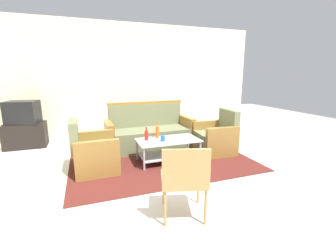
{
  "coord_description": "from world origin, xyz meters",
  "views": [
    {
      "loc": [
        -1.35,
        -3.0,
        1.55
      ],
      "look_at": [
        0.0,
        0.73,
        0.65
      ],
      "focal_mm": 24.59,
      "sensor_mm": 36.0,
      "label": 1
    }
  ],
  "objects_px": {
    "couch": "(150,133)",
    "coffee_table": "(168,147)",
    "wicker_chair": "(184,176)",
    "bottle_red": "(146,135)",
    "television": "(23,112)",
    "armchair_left": "(94,154)",
    "armchair_right": "(216,138)",
    "cup": "(163,138)",
    "tv_stand": "(26,135)",
    "bottle_orange": "(157,132)"
  },
  "relations": [
    {
      "from": "armchair_left",
      "to": "wicker_chair",
      "type": "relative_size",
      "value": 1.01
    },
    {
      "from": "bottle_red",
      "to": "television",
      "type": "bearing_deg",
      "value": 141.78
    },
    {
      "from": "armchair_right",
      "to": "cup",
      "type": "distance_m",
      "value": 1.22
    },
    {
      "from": "coffee_table",
      "to": "cup",
      "type": "relative_size",
      "value": 11.0
    },
    {
      "from": "coffee_table",
      "to": "tv_stand",
      "type": "relative_size",
      "value": 1.38
    },
    {
      "from": "couch",
      "to": "wicker_chair",
      "type": "bearing_deg",
      "value": 81.57
    },
    {
      "from": "tv_stand",
      "to": "television",
      "type": "xyz_separation_m",
      "value": [
        0.0,
        0.0,
        0.5
      ]
    },
    {
      "from": "cup",
      "to": "television",
      "type": "relative_size",
      "value": 0.15
    },
    {
      "from": "coffee_table",
      "to": "wicker_chair",
      "type": "height_order",
      "value": "wicker_chair"
    },
    {
      "from": "tv_stand",
      "to": "bottle_orange",
      "type": "bearing_deg",
      "value": -34.55
    },
    {
      "from": "cup",
      "to": "tv_stand",
      "type": "relative_size",
      "value": 0.12
    },
    {
      "from": "couch",
      "to": "armchair_right",
      "type": "bearing_deg",
      "value": 146.73
    },
    {
      "from": "cup",
      "to": "bottle_red",
      "type": "bearing_deg",
      "value": 147.75
    },
    {
      "from": "couch",
      "to": "bottle_red",
      "type": "distance_m",
      "value": 0.85
    },
    {
      "from": "armchair_left",
      "to": "tv_stand",
      "type": "bearing_deg",
      "value": -144.67
    },
    {
      "from": "coffee_table",
      "to": "bottle_orange",
      "type": "distance_m",
      "value": 0.33
    },
    {
      "from": "wicker_chair",
      "to": "bottle_orange",
      "type": "bearing_deg",
      "value": 98.49
    },
    {
      "from": "armchair_right",
      "to": "bottle_orange",
      "type": "height_order",
      "value": "armchair_right"
    },
    {
      "from": "tv_stand",
      "to": "cup",
      "type": "bearing_deg",
      "value": -37.61
    },
    {
      "from": "bottle_orange",
      "to": "couch",
      "type": "bearing_deg",
      "value": 86.33
    },
    {
      "from": "armchair_right",
      "to": "television",
      "type": "bearing_deg",
      "value": 68.44
    },
    {
      "from": "tv_stand",
      "to": "wicker_chair",
      "type": "relative_size",
      "value": 0.95
    },
    {
      "from": "armchair_left",
      "to": "armchair_right",
      "type": "relative_size",
      "value": 1.0
    },
    {
      "from": "wicker_chair",
      "to": "bottle_red",
      "type": "bearing_deg",
      "value": 105.39
    },
    {
      "from": "tv_stand",
      "to": "armchair_right",
      "type": "bearing_deg",
      "value": -24.87
    },
    {
      "from": "tv_stand",
      "to": "television",
      "type": "height_order",
      "value": "television"
    },
    {
      "from": "bottle_red",
      "to": "cup",
      "type": "xyz_separation_m",
      "value": [
        0.25,
        -0.16,
        -0.04
      ]
    },
    {
      "from": "armchair_left",
      "to": "couch",
      "type": "bearing_deg",
      "value": 125.18
    },
    {
      "from": "armchair_left",
      "to": "television",
      "type": "xyz_separation_m",
      "value": [
        -1.33,
        1.82,
        0.47
      ]
    },
    {
      "from": "cup",
      "to": "bottle_orange",
      "type": "bearing_deg",
      "value": 97.3
    },
    {
      "from": "couch",
      "to": "coffee_table",
      "type": "xyz_separation_m",
      "value": [
        0.1,
        -0.89,
        -0.04
      ]
    },
    {
      "from": "couch",
      "to": "coffee_table",
      "type": "height_order",
      "value": "couch"
    },
    {
      "from": "couch",
      "to": "armchair_left",
      "type": "height_order",
      "value": "couch"
    },
    {
      "from": "couch",
      "to": "bottle_orange",
      "type": "xyz_separation_m",
      "value": [
        -0.05,
        -0.72,
        0.2
      ]
    },
    {
      "from": "coffee_table",
      "to": "tv_stand",
      "type": "height_order",
      "value": "tv_stand"
    },
    {
      "from": "bottle_orange",
      "to": "wicker_chair",
      "type": "distance_m",
      "value": 1.83
    },
    {
      "from": "couch",
      "to": "bottle_red",
      "type": "bearing_deg",
      "value": 69.74
    },
    {
      "from": "coffee_table",
      "to": "wicker_chair",
      "type": "bearing_deg",
      "value": -104.12
    },
    {
      "from": "couch",
      "to": "bottle_orange",
      "type": "height_order",
      "value": "couch"
    },
    {
      "from": "bottle_red",
      "to": "television",
      "type": "distance_m",
      "value": 2.85
    },
    {
      "from": "couch",
      "to": "television",
      "type": "bearing_deg",
      "value": -22.63
    },
    {
      "from": "tv_stand",
      "to": "wicker_chair",
      "type": "height_order",
      "value": "wicker_chair"
    },
    {
      "from": "tv_stand",
      "to": "wicker_chair",
      "type": "bearing_deg",
      "value": -58.05
    },
    {
      "from": "cup",
      "to": "wicker_chair",
      "type": "xyz_separation_m",
      "value": [
        -0.3,
        -1.59,
        0.03
      ]
    },
    {
      "from": "couch",
      "to": "armchair_left",
      "type": "bearing_deg",
      "value": 34.66
    },
    {
      "from": "television",
      "to": "wicker_chair",
      "type": "bearing_deg",
      "value": 133.05
    },
    {
      "from": "armchair_left",
      "to": "armchair_right",
      "type": "bearing_deg",
      "value": 92.06
    },
    {
      "from": "armchair_right",
      "to": "couch",
      "type": "bearing_deg",
      "value": 61.41
    },
    {
      "from": "television",
      "to": "bottle_red",
      "type": "bearing_deg",
      "value": 152.91
    },
    {
      "from": "coffee_table",
      "to": "bottle_red",
      "type": "height_order",
      "value": "bottle_red"
    }
  ]
}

